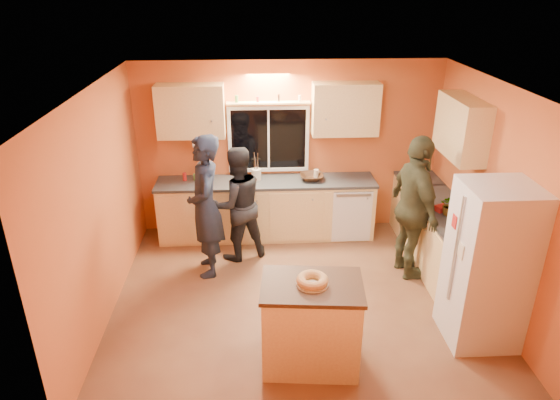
{
  "coord_description": "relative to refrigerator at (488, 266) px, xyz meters",
  "views": [
    {
      "loc": [
        -0.53,
        -5.13,
        3.65
      ],
      "look_at": [
        -0.22,
        0.4,
        1.17
      ],
      "focal_mm": 32.0,
      "sensor_mm": 36.0,
      "label": 1
    }
  ],
  "objects": [
    {
      "name": "utensil_crock",
      "position": [
        -2.38,
        2.55,
        0.09
      ],
      "size": [
        0.14,
        0.14,
        0.17
      ],
      "primitive_type": "cylinder",
      "color": "beige",
      "rests_on": "back_counter"
    },
    {
      "name": "ground",
      "position": [
        -1.89,
        0.8,
        -0.9
      ],
      "size": [
        4.5,
        4.5,
        0.0
      ],
      "primitive_type": "plane",
      "color": "brown",
      "rests_on": "ground"
    },
    {
      "name": "island",
      "position": [
        -1.88,
        -0.32,
        -0.42
      ],
      "size": [
        1.05,
        0.76,
        0.95
      ],
      "rotation": [
        0.0,
        0.0,
        -0.1
      ],
      "color": "tan",
      "rests_on": "ground"
    },
    {
      "name": "potted_plant",
      "position": [
        0.03,
        1.22,
        0.13
      ],
      "size": [
        0.29,
        0.27,
        0.26
      ],
      "primitive_type": "imported",
      "rotation": [
        0.0,
        0.0,
        -0.3
      ],
      "color": "gray",
      "rests_on": "right_counter"
    },
    {
      "name": "person_right",
      "position": [
        -0.39,
        1.3,
        0.06
      ],
      "size": [
        0.62,
        1.18,
        1.92
      ],
      "primitive_type": "imported",
      "rotation": [
        0.0,
        0.0,
        1.71
      ],
      "color": "#303220",
      "rests_on": "ground"
    },
    {
      "name": "right_counter",
      "position": [
        0.06,
        1.3,
        -0.45
      ],
      "size": [
        0.62,
        1.84,
        0.9
      ],
      "color": "tan",
      "rests_on": "ground"
    },
    {
      "name": "person_left",
      "position": [
        -3.05,
        1.52,
        0.05
      ],
      "size": [
        0.54,
        0.75,
        1.91
      ],
      "primitive_type": "imported",
      "rotation": [
        0.0,
        0.0,
        -1.45
      ],
      "color": "black",
      "rests_on": "ground"
    },
    {
      "name": "red_box",
      "position": [
        -0.02,
        1.34,
        0.04
      ],
      "size": [
        0.19,
        0.17,
        0.07
      ],
      "primitive_type": "cube",
      "rotation": [
        0.0,
        0.0,
        0.41
      ],
      "color": "red",
      "rests_on": "right_counter"
    },
    {
      "name": "refrigerator",
      "position": [
        0.0,
        0.0,
        0.0
      ],
      "size": [
        0.72,
        0.7,
        1.8
      ],
      "primitive_type": "cube",
      "color": "silver",
      "rests_on": "ground"
    },
    {
      "name": "person_center",
      "position": [
        -2.66,
        1.89,
        -0.09
      ],
      "size": [
        0.97,
        0.87,
        1.63
      ],
      "primitive_type": "imported",
      "rotation": [
        0.0,
        0.0,
        3.53
      ],
      "color": "black",
      "rests_on": "ground"
    },
    {
      "name": "bundt_pastry",
      "position": [
        -1.88,
        -0.32,
        0.1
      ],
      "size": [
        0.31,
        0.31,
        0.09
      ],
      "primitive_type": "torus",
      "color": "#B18548",
      "rests_on": "island"
    },
    {
      "name": "room_shell",
      "position": [
        -1.77,
        1.21,
        0.72
      ],
      "size": [
        4.54,
        4.04,
        2.61
      ],
      "color": "#CF6735",
      "rests_on": "ground"
    },
    {
      "name": "back_counter",
      "position": [
        -1.88,
        2.5,
        -0.45
      ],
      "size": [
        4.23,
        0.62,
        0.9
      ],
      "color": "tan",
      "rests_on": "ground"
    },
    {
      "name": "mixing_bowl",
      "position": [
        -1.56,
        2.51,
        0.04
      ],
      "size": [
        0.37,
        0.37,
        0.09
      ],
      "primitive_type": "imported",
      "rotation": [
        0.0,
        0.0,
        -0.06
      ],
      "color": "#321D10",
      "rests_on": "back_counter"
    }
  ]
}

